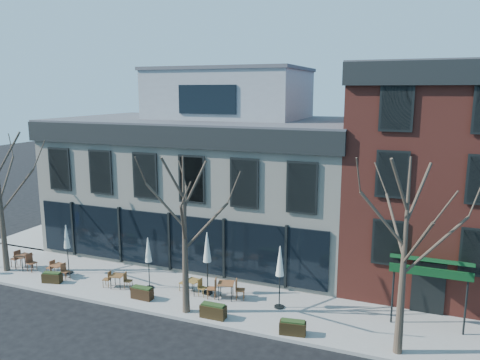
% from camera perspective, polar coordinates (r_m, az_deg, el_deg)
% --- Properties ---
extents(ground, '(120.00, 120.00, 0.00)m').
position_cam_1_polar(ground, '(26.40, -8.35, -11.26)').
color(ground, black).
rests_on(ground, ground).
extents(sidewalk_front, '(33.50, 4.70, 0.15)m').
position_cam_1_polar(sidewalk_front, '(23.22, -3.90, -14.17)').
color(sidewalk_front, gray).
rests_on(sidewalk_front, ground).
extents(sidewalk_side, '(4.50, 12.00, 0.15)m').
position_cam_1_polar(sidewalk_side, '(37.28, -18.87, -5.00)').
color(sidewalk_side, gray).
rests_on(sidewalk_side, ground).
extents(corner_building, '(18.39, 10.39, 11.10)m').
position_cam_1_polar(corner_building, '(29.38, -3.56, 0.71)').
color(corner_building, beige).
rests_on(corner_building, ground).
extents(red_brick_building, '(8.20, 11.78, 11.18)m').
position_cam_1_polar(red_brick_building, '(26.43, 22.61, 0.76)').
color(red_brick_building, maroon).
rests_on(red_brick_building, ground).
extents(tree_corner, '(3.93, 3.98, 7.92)m').
position_cam_1_polar(tree_corner, '(28.08, -27.21, -1.95)').
color(tree_corner, '#382B21').
rests_on(tree_corner, sidewalk_front).
extents(tree_mid, '(3.50, 3.55, 7.04)m').
position_cam_1_polar(tree_mid, '(20.52, -6.75, -6.50)').
color(tree_mid, '#382B21').
rests_on(tree_mid, sidewalk_front).
extents(tree_right, '(3.72, 3.77, 7.48)m').
position_cam_1_polar(tree_right, '(18.17, 19.41, -8.62)').
color(tree_right, '#382B21').
rests_on(tree_right, sidewalk_front).
extents(cafe_set_0, '(1.89, 0.84, 0.98)m').
position_cam_1_polar(cafe_set_0, '(28.85, -24.89, -8.87)').
color(cafe_set_0, brown).
rests_on(cafe_set_0, sidewalk_front).
extents(cafe_set_1, '(1.60, 0.71, 0.82)m').
position_cam_1_polar(cafe_set_1, '(27.01, -21.31, -10.09)').
color(cafe_set_1, brown).
rests_on(cafe_set_1, sidewalk_front).
extents(cafe_set_2, '(1.59, 0.73, 0.81)m').
position_cam_1_polar(cafe_set_2, '(24.71, -14.72, -11.67)').
color(cafe_set_2, brown).
rests_on(cafe_set_2, sidewalk_front).
extents(cafe_set_3, '(1.62, 0.74, 0.83)m').
position_cam_1_polar(cafe_set_3, '(23.42, -5.75, -12.62)').
color(cafe_set_3, brown).
rests_on(cafe_set_3, sidewalk_front).
extents(cafe_set_4, '(1.90, 0.93, 0.97)m').
position_cam_1_polar(cafe_set_4, '(22.75, -1.73, -13.11)').
color(cafe_set_4, brown).
rests_on(cafe_set_4, sidewalk_front).
extents(umbrella_0, '(0.43, 0.43, 2.71)m').
position_cam_1_polar(umbrella_0, '(26.85, -20.38, -6.79)').
color(umbrella_0, black).
rests_on(umbrella_0, sidewalk_front).
extents(umbrella_2, '(0.42, 0.42, 2.63)m').
position_cam_1_polar(umbrella_2, '(23.81, -11.12, -8.68)').
color(umbrella_2, black).
rests_on(umbrella_2, sidewalk_front).
extents(umbrella_3, '(0.50, 0.50, 3.10)m').
position_cam_1_polar(umbrella_3, '(22.72, -4.03, -8.58)').
color(umbrella_3, black).
rests_on(umbrella_3, sidewalk_front).
extents(umbrella_4, '(0.47, 0.47, 2.93)m').
position_cam_1_polar(umbrella_4, '(21.36, 4.89, -10.23)').
color(umbrella_4, black).
rests_on(umbrella_4, sidewalk_front).
extents(planter_0, '(1.04, 0.61, 0.55)m').
position_cam_1_polar(planter_0, '(26.42, -21.93, -10.96)').
color(planter_0, black).
rests_on(planter_0, sidewalk_front).
extents(planter_1, '(1.06, 0.44, 0.59)m').
position_cam_1_polar(planter_1, '(23.29, -11.84, -13.31)').
color(planter_1, black).
rests_on(planter_1, sidewalk_front).
extents(planter_2, '(1.14, 0.46, 0.63)m').
position_cam_1_polar(planter_2, '(21.14, -3.28, -15.63)').
color(planter_2, black).
rests_on(planter_2, sidewalk_front).
extents(planter_3, '(1.12, 0.58, 0.60)m').
position_cam_1_polar(planter_3, '(19.98, 6.45, -17.42)').
color(planter_3, black).
rests_on(planter_3, sidewalk_front).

